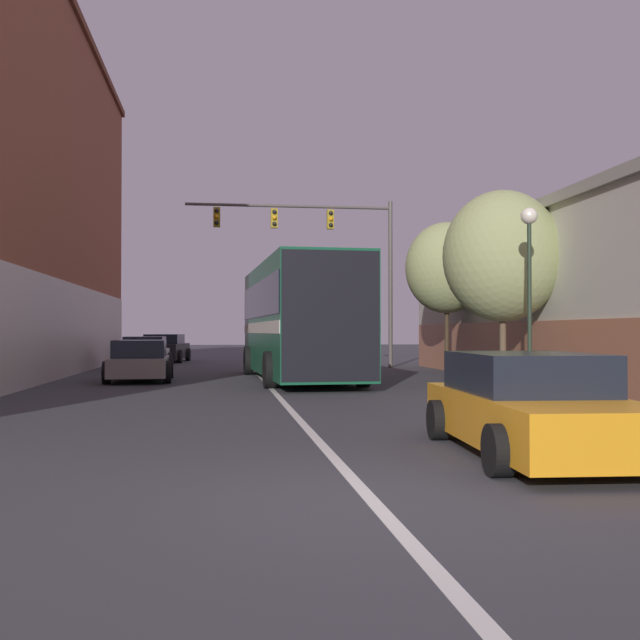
# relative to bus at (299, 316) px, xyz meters

# --- Properties ---
(ground_plane) EXTENTS (160.00, 160.00, 0.00)m
(ground_plane) POSITION_rel_bus_xyz_m (-1.09, -16.66, -2.01)
(ground_plane) COLOR #38383D
(lane_center_line) EXTENTS (0.14, 40.15, 0.01)m
(lane_center_line) POSITION_rel_bus_xyz_m (-1.09, -2.58, -2.01)
(lane_center_line) COLOR silver
(lane_center_line) RESTS_ON ground_plane
(building_right_storefront) EXTENTS (7.62, 23.40, 5.20)m
(building_right_storefront) POSITION_rel_bus_xyz_m (10.03, -2.27, 0.71)
(building_right_storefront) COLOR #B7B2A3
(building_right_storefront) RESTS_ON ground_plane
(bus) EXTENTS (3.23, 10.58, 3.59)m
(bus) POSITION_rel_bus_xyz_m (0.00, 0.00, 0.00)
(bus) COLOR #145133
(bus) RESTS_ON ground_plane
(hatchback_foreground) EXTENTS (2.15, 4.44, 1.25)m
(hatchback_foreground) POSITION_rel_bus_xyz_m (1.39, -14.45, -1.42)
(hatchback_foreground) COLOR orange
(hatchback_foreground) RESTS_ON ground_plane
(parked_car_left_near) EXTENTS (2.07, 4.15, 1.26)m
(parked_car_left_near) POSITION_rel_bus_xyz_m (-4.88, 0.19, -1.40)
(parked_car_left_near) COLOR slate
(parked_car_left_near) RESTS_ON ground_plane
(parked_car_left_mid) EXTENTS (1.93, 4.00, 1.32)m
(parked_car_left_mid) POSITION_rel_bus_xyz_m (-5.41, 7.30, -1.38)
(parked_car_left_mid) COLOR silver
(parked_car_left_mid) RESTS_ON ground_plane
(parked_car_left_far) EXTENTS (2.41, 4.77, 1.39)m
(parked_car_left_far) POSITION_rel_bus_xyz_m (-5.17, 14.88, -1.34)
(parked_car_left_far) COLOR black
(parked_car_left_far) RESTS_ON ground_plane
(traffic_signal_gantry) EXTENTS (8.64, 0.36, 7.03)m
(traffic_signal_gantry) POSITION_rel_bus_xyz_m (1.89, 7.48, 3.22)
(traffic_signal_gantry) COLOR #514C47
(traffic_signal_gantry) RESTS_ON ground_plane
(street_lamp) EXTENTS (0.40, 0.40, 4.44)m
(street_lamp) POSITION_rel_bus_xyz_m (4.75, -6.62, 0.98)
(street_lamp) COLOR #233323
(street_lamp) RESTS_ON ground_plane
(street_tree_near) EXTENTS (3.30, 2.97, 5.43)m
(street_tree_near) POSITION_rel_bus_xyz_m (5.28, -3.57, 1.59)
(street_tree_near) COLOR brown
(street_tree_near) RESTS_ON ground_plane
(street_tree_far) EXTENTS (3.01, 2.71, 5.49)m
(street_tree_far) POSITION_rel_bus_xyz_m (5.70, 2.88, 1.82)
(street_tree_far) COLOR #3D2D1E
(street_tree_far) RESTS_ON ground_plane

